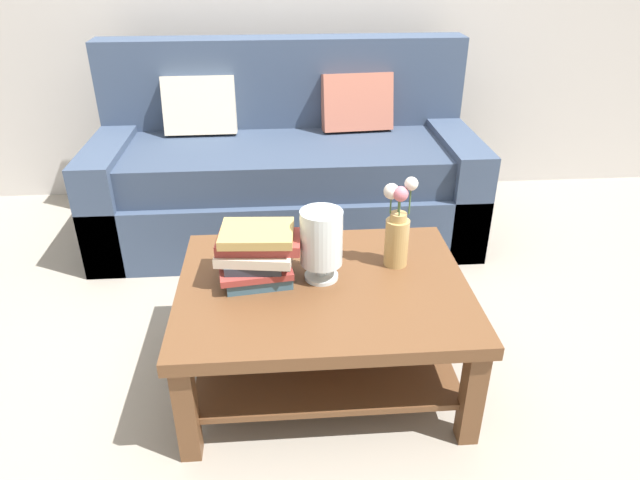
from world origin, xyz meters
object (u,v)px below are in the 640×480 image
(book_stack_main, at_px, (257,254))
(glass_hurricane_vase, at_px, (321,240))
(couch, at_px, (286,171))
(flower_pitcher, at_px, (397,228))
(coffee_table, at_px, (324,310))

(book_stack_main, xyz_separation_m, glass_hurricane_vase, (0.24, -0.01, 0.05))
(couch, bearing_deg, glass_hurricane_vase, -85.36)
(couch, distance_m, flower_pitcher, 1.29)
(glass_hurricane_vase, xyz_separation_m, flower_pitcher, (0.29, 0.08, -0.00))
(glass_hurricane_vase, height_order, flower_pitcher, flower_pitcher)
(couch, height_order, coffee_table, couch)
(coffee_table, distance_m, flower_pitcher, 0.42)
(couch, bearing_deg, flower_pitcher, -71.77)
(book_stack_main, distance_m, flower_pitcher, 0.54)
(book_stack_main, distance_m, glass_hurricane_vase, 0.24)
(glass_hurricane_vase, bearing_deg, couch, 94.64)
(couch, bearing_deg, book_stack_main, -95.83)
(coffee_table, relative_size, glass_hurricane_vase, 3.89)
(couch, xyz_separation_m, flower_pitcher, (0.40, -1.21, 0.23))
(coffee_table, distance_m, glass_hurricane_vase, 0.28)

